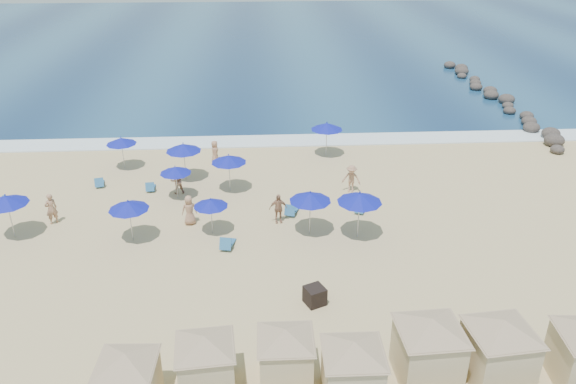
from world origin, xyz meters
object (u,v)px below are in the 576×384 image
object	(u,v)px
cabana_4	(429,341)
umbrella_2	(128,205)
rock_jetty	(496,97)
umbrella_4	(175,170)
cabana_1	(205,356)
umbrella_0	(6,200)
umbrella_7	(310,197)
beachgoer_3	(351,179)
umbrella_1	(121,141)
trash_bin	(315,296)
beachgoer_5	(189,210)
cabana_3	(353,362)
umbrella_8	(327,126)
umbrella_5	(211,203)
beachgoer_2	(278,208)
umbrella_3	(183,147)
beachgoer_1	(177,181)
umbrella_9	(360,198)
cabana_2	(286,348)
umbrella_6	(229,159)
cabana_5	(500,342)
cabana_0	(128,373)
beachgoer_4	(215,152)
beachgoer_0	(51,209)

from	to	relation	value
cabana_4	umbrella_2	distance (m)	16.49
rock_jetty	umbrella_4	world-z (taller)	umbrella_4
cabana_1	umbrella_0	size ratio (longest dim) A/B	1.64
umbrella_7	beachgoer_3	size ratio (longest dim) A/B	1.44
umbrella_1	umbrella_0	bearing A→B (deg)	-114.16
trash_bin	beachgoer_5	world-z (taller)	beachgoer_5
cabana_3	umbrella_8	xyz separation A→B (m)	(1.74, 22.44, 0.66)
umbrella_5	cabana_4	bearing A→B (deg)	-52.35
cabana_4	umbrella_7	distance (m)	11.23
rock_jetty	umbrella_4	distance (m)	32.99
umbrella_8	beachgoer_2	distance (m)	10.40
umbrella_3	rock_jetty	bearing A→B (deg)	30.69
rock_jetty	beachgoer_1	distance (m)	32.64
umbrella_9	beachgoer_1	size ratio (longest dim) A/B	1.61
cabana_2	umbrella_3	bearing A→B (deg)	107.19
rock_jetty	umbrella_9	bearing A→B (deg)	-125.49
rock_jetty	umbrella_4	size ratio (longest dim) A/B	12.50
umbrella_7	beachgoer_5	bearing A→B (deg)	167.76
umbrella_6	cabana_5	bearing A→B (deg)	-58.00
rock_jetty	umbrella_6	distance (m)	29.95
umbrella_1	umbrella_6	world-z (taller)	umbrella_6
cabana_0	beachgoer_4	xyz separation A→B (m)	(1.61, 21.50, -0.65)
umbrella_5	beachgoer_3	size ratio (longest dim) A/B	1.19
trash_bin	beachgoer_4	bearing A→B (deg)	83.96
cabana_4	beachgoer_4	bearing A→B (deg)	113.35
umbrella_2	beachgoer_5	xyz separation A→B (m)	(2.85, 1.60, -1.21)
umbrella_0	umbrella_6	bearing A→B (deg)	24.01
umbrella_6	beachgoer_5	distance (m)	4.80
umbrella_0	beachgoer_0	world-z (taller)	umbrella_0
beachgoer_3	beachgoer_2	bearing A→B (deg)	-124.78
cabana_1	umbrella_3	xyz separation A→B (m)	(-2.72, 18.22, 0.73)
cabana_5	beachgoer_5	world-z (taller)	cabana_5
trash_bin	beachgoer_2	xyz separation A→B (m)	(-1.30, 7.46, 0.45)
trash_bin	beachgoer_0	bearing A→B (deg)	125.51
umbrella_4	cabana_3	bearing A→B (deg)	-63.62
cabana_3	beachgoer_1	distance (m)	18.75
beachgoer_1	beachgoer_0	bearing A→B (deg)	11.76
rock_jetty	beachgoer_5	world-z (taller)	beachgoer_5
cabana_0	umbrella_3	xyz separation A→B (m)	(-0.14, 18.85, 0.77)
cabana_4	umbrella_4	xyz separation A→B (m)	(-10.92, 15.43, 0.16)
cabana_1	umbrella_2	bearing A→B (deg)	113.79
umbrella_3	umbrella_2	bearing A→B (deg)	-104.63
cabana_2	trash_bin	bearing A→B (deg)	71.38
cabana_0	rock_jetty	bearing A→B (deg)	52.43
umbrella_8	beachgoer_3	distance (m)	6.15
cabana_0	beachgoer_5	xyz separation A→B (m)	(0.73, 12.90, -0.60)
trash_bin	umbrella_9	xyz separation A→B (m)	(2.85, 5.60, 1.92)
cabana_2	cabana_5	distance (m)	7.68
rock_jetty	umbrella_0	distance (m)	42.09
umbrella_6	beachgoer_2	bearing A→B (deg)	-56.11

